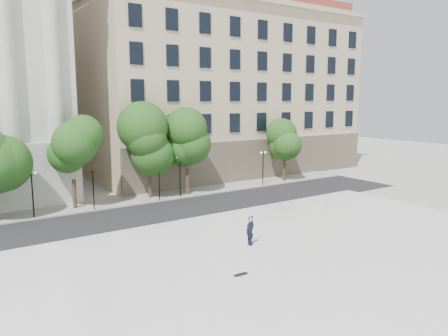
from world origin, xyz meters
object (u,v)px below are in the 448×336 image
Objects in this scene: traffic_light_west at (93,171)px; skateboard at (241,274)px; traffic_light_east at (159,164)px; person_lying at (250,241)px.

skateboard is at bearing -85.48° from traffic_light_west.
traffic_light_west is 20.09m from skateboard.
traffic_light_east is 20.62m from skateboard.
person_lying is at bearing 48.40° from skateboard.
traffic_light_east reaches higher than person_lying.
traffic_light_west is at bearing 92.57° from person_lying.
traffic_light_west is at bearing 180.00° from traffic_light_east.
traffic_light_east reaches higher than traffic_light_west.
skateboard is (1.56, -19.78, -3.11)m from traffic_light_west.
traffic_light_west reaches higher than skateboard.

